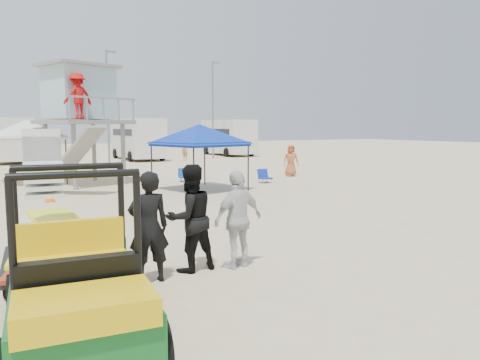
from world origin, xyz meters
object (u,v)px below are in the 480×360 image
utility_cart (74,271)px  canopy_blue (199,128)px  surf_trailer (49,235)px  lifeguard_tower (80,98)px  man_left (149,227)px

utility_cart → canopy_blue: size_ratio=0.80×
surf_trailer → lifeguard_tower: bearing=77.6°
utility_cart → man_left: (1.52, 2.04, -0.05)m
utility_cart → man_left: size_ratio=1.54×
surf_trailer → lifeguard_tower: (3.13, 14.24, 2.99)m
surf_trailer → canopy_blue: bearing=54.7°
man_left → lifeguard_tower: bearing=-91.3°
surf_trailer → lifeguard_tower: 14.88m
utility_cart → lifeguard_tower: size_ratio=0.55×
surf_trailer → canopy_blue: size_ratio=0.72×
utility_cart → surf_trailer: 2.34m
man_left → canopy_blue: size_ratio=0.52×
surf_trailer → man_left: surf_trailer is taller
canopy_blue → surf_trailer: bearing=-125.3°
surf_trailer → man_left: bearing=-11.2°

